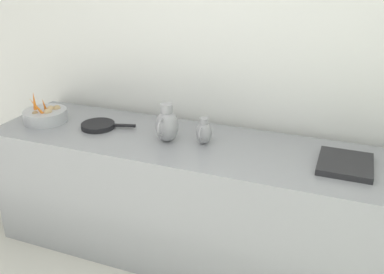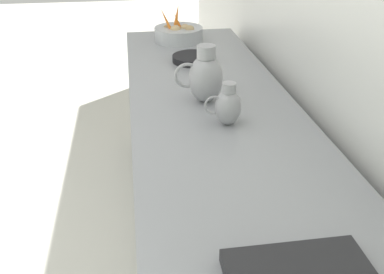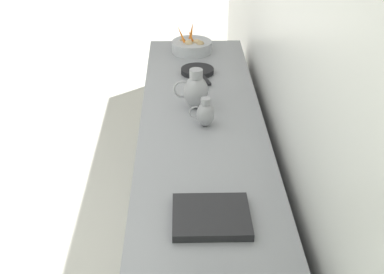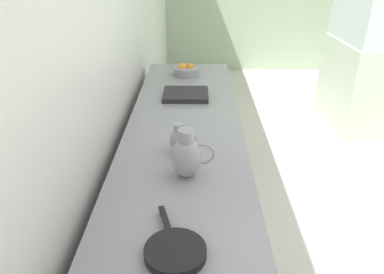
# 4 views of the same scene
# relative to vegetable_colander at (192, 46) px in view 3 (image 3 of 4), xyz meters

# --- Properties ---
(tile_wall_left) EXTENTS (0.10, 7.76, 3.00)m
(tile_wall_left) POSITION_rel_vegetable_colander_xyz_m (-0.51, 1.85, 0.59)
(tile_wall_left) COLOR white
(tile_wall_left) RESTS_ON ground_plane
(prep_counter) EXTENTS (0.74, 3.21, 0.86)m
(prep_counter) POSITION_rel_vegetable_colander_xyz_m (-0.04, 1.35, -0.48)
(prep_counter) COLOR gray
(prep_counter) RESTS_ON ground_plane
(vegetable_colander) EXTENTS (0.31, 0.31, 0.21)m
(vegetable_colander) POSITION_rel_vegetable_colander_xyz_m (0.00, 0.00, 0.00)
(vegetable_colander) COLOR #ADAFB5
(vegetable_colander) RESTS_ON prep_counter
(metal_pitcher_tall) EXTENTS (0.21, 0.15, 0.25)m
(metal_pitcher_tall) POSITION_rel_vegetable_colander_xyz_m (-0.00, 0.97, 0.07)
(metal_pitcher_tall) COLOR #939399
(metal_pitcher_tall) RESTS_ON prep_counter
(metal_pitcher_short) EXTENTS (0.15, 0.10, 0.17)m
(metal_pitcher_short) POSITION_rel_vegetable_colander_xyz_m (-0.05, 1.20, 0.03)
(metal_pitcher_short) COLOR #939399
(metal_pitcher_short) RESTS_ON prep_counter
(counter_sink_basin) EXTENTS (0.34, 0.30, 0.04)m
(counter_sink_basin) POSITION_rel_vegetable_colander_xyz_m (-0.04, 2.07, -0.03)
(counter_sink_basin) COLOR #232326
(counter_sink_basin) RESTS_ON prep_counter
(skillet_on_counter) EXTENTS (0.23, 0.38, 0.03)m
(skillet_on_counter) POSITION_rel_vegetable_colander_xyz_m (-0.03, 0.43, -0.03)
(skillet_on_counter) COLOR black
(skillet_on_counter) RESTS_ON prep_counter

